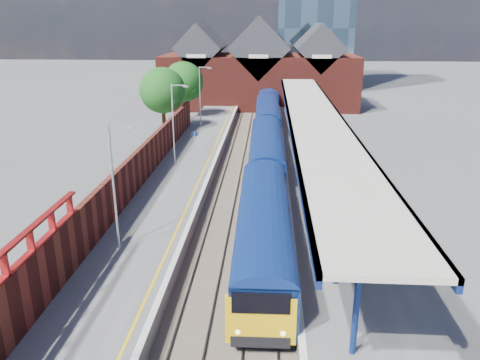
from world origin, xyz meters
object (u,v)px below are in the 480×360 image
(lamp_post_b, at_px, (116,180))
(platform_sign, at_px, (195,141))
(parked_car_silver, at_px, (337,180))
(train, at_px, (267,129))
(parked_car_red, at_px, (367,231))
(lamp_post_c, at_px, (175,120))
(parked_car_blue, at_px, (352,203))
(lamp_post_d, at_px, (201,93))
(parked_car_dark, at_px, (343,190))

(lamp_post_b, bearing_deg, platform_sign, 85.67)
(lamp_post_b, distance_m, parked_car_silver, 17.19)
(train, distance_m, parked_car_silver, 15.99)
(train, bearing_deg, platform_sign, -130.65)
(train, distance_m, parked_car_red, 24.76)
(lamp_post_c, bearing_deg, lamp_post_b, -90.00)
(platform_sign, bearing_deg, lamp_post_b, -94.33)
(lamp_post_c, xyz_separation_m, parked_car_blue, (13.64, -9.83, -3.43))
(lamp_post_d, xyz_separation_m, parked_car_dark, (13.33, -23.63, -3.33))
(lamp_post_d, distance_m, parked_car_dark, 27.33)
(train, distance_m, lamp_post_b, 26.90)
(parked_car_red, bearing_deg, parked_car_blue, -1.13)
(lamp_post_c, bearing_deg, lamp_post_d, 90.00)
(lamp_post_d, xyz_separation_m, platform_sign, (1.36, -14.00, -2.30))
(platform_sign, height_order, parked_car_silver, platform_sign)
(platform_sign, bearing_deg, parked_car_blue, -43.92)
(platform_sign, relative_size, parked_car_dark, 0.55)
(lamp_post_b, xyz_separation_m, parked_car_blue, (13.64, 6.17, -3.43))
(lamp_post_d, relative_size, parked_car_blue, 1.73)
(lamp_post_b, height_order, parked_car_red, lamp_post_b)
(platform_sign, distance_m, parked_car_dark, 15.39)
(lamp_post_d, height_order, parked_car_blue, lamp_post_d)
(train, relative_size, lamp_post_b, 9.42)
(train, height_order, parked_car_red, train)
(parked_car_red, relative_size, parked_car_blue, 1.05)
(platform_sign, distance_m, parked_car_blue, 17.09)
(parked_car_red, distance_m, parked_car_dark, 6.88)
(train, height_order, platform_sign, platform_sign)
(train, xyz_separation_m, lamp_post_d, (-7.86, 6.44, 2.87))
(train, height_order, lamp_post_d, lamp_post_d)
(parked_car_red, xyz_separation_m, parked_car_silver, (-0.49, 9.00, -0.01))
(parked_car_silver, height_order, parked_car_blue, parked_car_silver)
(lamp_post_d, bearing_deg, parked_car_dark, -60.57)
(train, height_order, lamp_post_b, lamp_post_b)
(parked_car_red, bearing_deg, parked_car_silver, 1.32)
(lamp_post_b, bearing_deg, parked_car_red, 6.27)
(lamp_post_d, relative_size, platform_sign, 2.80)
(lamp_post_c, height_order, parked_car_blue, lamp_post_c)
(platform_sign, xyz_separation_m, parked_car_dark, (11.97, -9.63, -1.02))
(platform_sign, height_order, parked_car_dark, platform_sign)
(lamp_post_b, xyz_separation_m, parked_car_red, (13.70, 1.51, -3.27))
(platform_sign, relative_size, parked_car_silver, 0.58)
(parked_car_silver, bearing_deg, parked_car_blue, 169.98)
(lamp_post_d, xyz_separation_m, parked_car_blue, (13.64, -25.83, -3.43))
(lamp_post_d, height_order, parked_car_dark, lamp_post_d)
(lamp_post_c, distance_m, platform_sign, 3.34)
(lamp_post_d, bearing_deg, lamp_post_b, -90.00)
(parked_car_red, xyz_separation_m, parked_car_blue, (-0.05, 4.67, -0.16))
(lamp_post_b, bearing_deg, parked_car_blue, 24.35)
(parked_car_silver, bearing_deg, lamp_post_b, 112.75)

